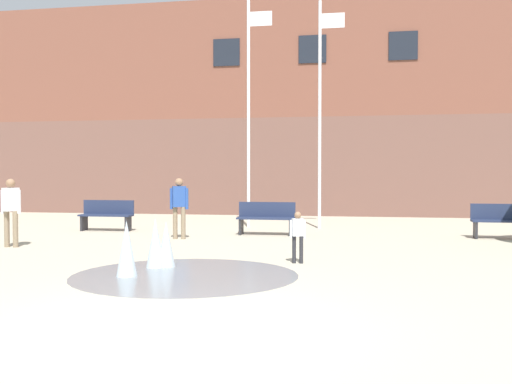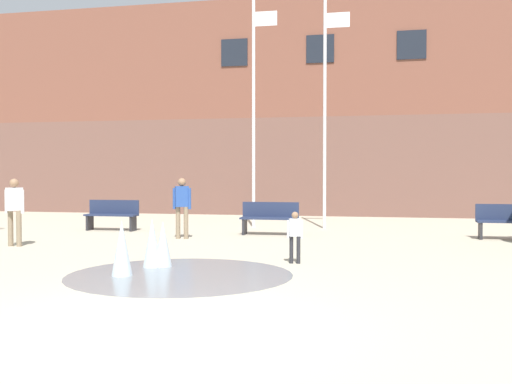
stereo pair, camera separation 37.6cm
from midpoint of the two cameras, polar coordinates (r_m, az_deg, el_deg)
name	(u,v)px [view 2 (the right image)]	position (r m, az deg, el deg)	size (l,w,h in m)	color
ground_plane	(154,324)	(7.02, -8.18, -12.38)	(100.00, 100.00, 0.00)	#BCB299
library_building	(327,113)	(27.09, 7.20, 7.49)	(36.00, 6.05, 8.82)	brown
splash_fountain	(154,253)	(10.64, -8.66, -5.74)	(3.82, 3.82, 0.93)	gray
park_bench_far_left	(112,214)	(18.41, -12.97, -2.10)	(1.60, 0.44, 0.91)	#28282D
park_bench_center	(270,218)	(16.64, 1.95, -2.46)	(1.60, 0.44, 0.91)	#28282D
park_bench_under_right_flagpole	(509,221)	(16.89, 23.51, -2.55)	(1.60, 0.44, 0.91)	#28282D
child_with_pink_shirt	(295,233)	(11.42, 4.67, -3.93)	(0.31, 0.19, 0.99)	#28282D
adult_near_bench	(182,203)	(15.72, -6.39, -1.06)	(0.50, 0.33, 1.59)	#89755B
adult_watching	(14,207)	(15.05, -21.36, -1.31)	(0.50, 0.39, 1.59)	#89755B
flagpole_left	(255,106)	(19.07, 0.44, 8.17)	(0.80, 0.10, 7.18)	silver
flagpole_right	(326,107)	(18.73, 7.25, 8.01)	(0.80, 0.10, 7.02)	silver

